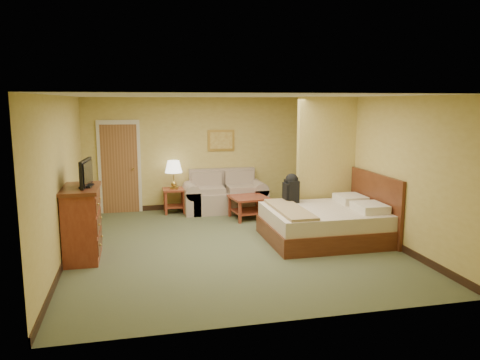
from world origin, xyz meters
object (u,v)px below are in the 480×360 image
object	(u,v)px
loveseat	(225,198)
bed	(329,222)
coffee_table	(249,203)
dresser	(82,223)

from	to	relation	value
loveseat	bed	size ratio (longest dim) A/B	0.86
loveseat	coffee_table	xyz separation A→B (m)	(0.37, -0.83, 0.04)
dresser	bed	size ratio (longest dim) A/B	0.54
coffee_table	dresser	bearing A→B (deg)	-149.22
dresser	bed	bearing A→B (deg)	0.98
loveseat	bed	distance (m)	3.04
coffee_table	bed	xyz separation A→B (m)	(1.06, -1.85, -0.02)
bed	coffee_table	bearing A→B (deg)	119.89
loveseat	coffee_table	size ratio (longest dim) A/B	2.23
coffee_table	loveseat	bearing A→B (deg)	114.04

